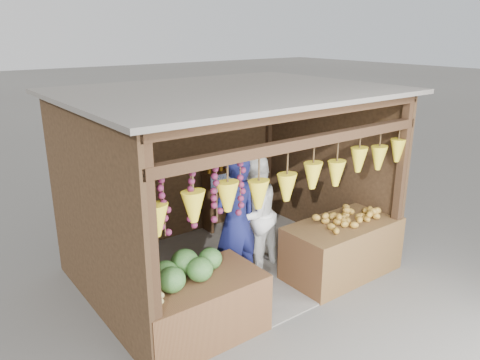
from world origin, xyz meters
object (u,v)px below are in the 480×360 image
Objects in this scene: counter_left at (198,308)px; man_standing at (236,222)px; vendor_seated at (125,245)px; woman_standing at (253,214)px; counter_right at (342,248)px.

counter_left is 0.81× the size of man_standing.
man_standing reaches higher than vendor_seated.
woman_standing is (0.47, 0.21, -0.07)m from man_standing.
counter_left is 0.89× the size of counter_right.
woman_standing is (-0.92, 0.90, 0.47)m from counter_right.
counter_left is 0.88× the size of woman_standing.
man_standing is 0.52m from woman_standing.
woman_standing is at bearing 135.66° from counter_right.
vendor_seated reaches higher than counter_left.
counter_left is at bearing 30.76° from man_standing.
vendor_seated reaches higher than counter_right.
man_standing is at bearing 153.52° from counter_right.
counter_left is 1.34× the size of vendor_seated.
vendor_seated is (-1.43, 0.39, -0.08)m from man_standing.
counter_left is 1.84m from woman_standing.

